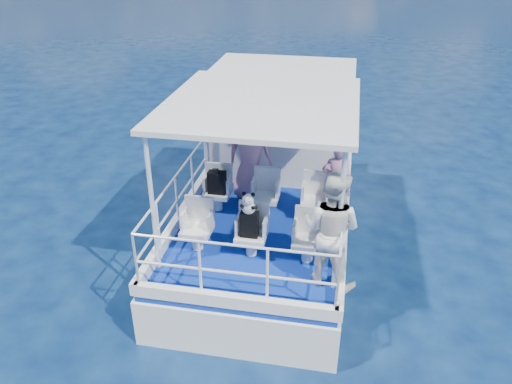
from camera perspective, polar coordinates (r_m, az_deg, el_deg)
ground at (r=9.55m, az=0.79°, el=-7.73°), size 2000.00×2000.00×0.00m
hull at (r=10.36m, az=1.76°, el=-4.55°), size 3.00×7.00×1.60m
deck at (r=9.93m, az=1.83°, el=-0.42°), size 2.90×6.90×0.10m
cabin at (r=10.64m, az=3.04°, el=8.34°), size 2.85×2.00×2.20m
canopy at (r=7.93m, az=0.68°, el=10.11°), size 3.00×3.20×0.08m
canopy_posts at (r=8.31m, az=0.58°, el=2.51°), size 2.77×2.97×2.20m
railings at (r=8.31m, az=0.16°, el=-2.18°), size 2.84×3.59×1.00m
seat_port_fwd at (r=9.30m, az=-4.42°, el=-0.93°), size 0.48×0.46×0.38m
seat_center_fwd at (r=9.12m, az=1.05°, el=-1.45°), size 0.48×0.46×0.38m
seat_stbd_fwd at (r=9.04m, az=6.69°, el=-1.96°), size 0.48×0.46×0.38m
seat_port_aft at (r=8.23m, az=-6.72°, el=-5.25°), size 0.48×0.46×0.38m
seat_center_aft at (r=8.04m, az=-0.54°, el=-5.94°), size 0.48×0.46×0.38m
seat_stbd_aft at (r=7.94m, az=5.89°, el=-6.59°), size 0.48×0.46×0.38m
passenger_port_fwd at (r=9.41m, az=-0.63°, el=4.27°), size 0.69×0.51×1.78m
passenger_stbd_fwd at (r=8.86m, az=9.19°, el=1.21°), size 0.58×0.43×1.47m
passenger_stbd_aft at (r=7.15m, az=8.60°, el=-4.24°), size 1.06×0.94×1.81m
backpack_port at (r=9.05m, az=-4.49°, el=1.09°), size 0.32×0.18×0.42m
backpack_center at (r=7.77m, az=-0.76°, el=-3.71°), size 0.28×0.16×0.42m
compact_camera at (r=8.93m, az=-4.66°, el=2.45°), size 0.11×0.06×0.06m
panda at (r=7.56m, az=-0.86°, el=-1.26°), size 0.23×0.19×0.36m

